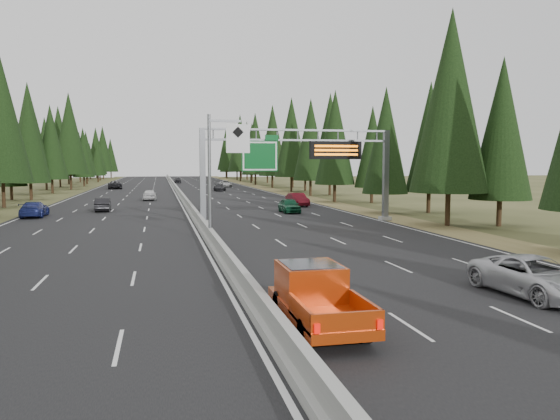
# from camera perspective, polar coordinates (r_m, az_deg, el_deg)

# --- Properties ---
(road) EXTENTS (32.00, 260.00, 0.08)m
(road) POSITION_cam_1_polar(r_m,az_deg,el_deg) (89.64, -10.50, 1.60)
(road) COLOR black
(road) RESTS_ON ground
(shoulder_right) EXTENTS (3.60, 260.00, 0.06)m
(shoulder_right) POSITION_cam_1_polar(r_m,az_deg,el_deg) (91.99, 0.65, 1.76)
(shoulder_right) COLOR olive
(shoulder_right) RESTS_ON ground
(shoulder_left) EXTENTS (3.60, 260.00, 0.06)m
(shoulder_left) POSITION_cam_1_polar(r_m,az_deg,el_deg) (90.78, -21.80, 1.37)
(shoulder_left) COLOR #3B411E
(shoulder_left) RESTS_ON ground
(median_barrier) EXTENTS (0.70, 260.00, 0.85)m
(median_barrier) POSITION_cam_1_polar(r_m,az_deg,el_deg) (89.62, -10.51, 1.84)
(median_barrier) COLOR gray
(median_barrier) RESTS_ON road
(sign_gantry) EXTENTS (16.75, 0.98, 7.80)m
(sign_gantry) POSITION_cam_1_polar(r_m,az_deg,el_deg) (45.93, 2.67, 5.19)
(sign_gantry) COLOR slate
(sign_gantry) RESTS_ON road
(hov_sign_pole) EXTENTS (2.80, 0.50, 8.00)m
(hov_sign_pole) POSITION_cam_1_polar(r_m,az_deg,el_deg) (34.61, -6.42, 4.37)
(hov_sign_pole) COLOR slate
(hov_sign_pole) RESTS_ON road
(tree_row_right) EXTENTS (12.03, 240.00, 18.92)m
(tree_row_right) POSITION_cam_1_polar(r_m,az_deg,el_deg) (90.42, 3.53, 7.67)
(tree_row_right) COLOR black
(tree_row_right) RESTS_ON ground
(tree_row_left) EXTENTS (11.57, 242.71, 18.86)m
(tree_row_left) POSITION_cam_1_polar(r_m,az_deg,el_deg) (78.18, -26.66, 7.62)
(tree_row_left) COLOR black
(tree_row_left) RESTS_ON ground
(silver_minivan) EXTENTS (2.87, 5.48, 1.47)m
(silver_minivan) POSITION_cam_1_polar(r_m,az_deg,el_deg) (22.48, 25.02, -6.32)
(silver_minivan) COLOR #B9B9BE
(silver_minivan) RESTS_ON road
(red_pickup) EXTENTS (1.96, 5.50, 1.79)m
(red_pickup) POSITION_cam_1_polar(r_m,az_deg,el_deg) (17.00, 3.56, -8.49)
(red_pickup) COLOR black
(red_pickup) RESTS_ON road
(car_ahead_green) EXTENTS (1.75, 4.25, 1.44)m
(car_ahead_green) POSITION_cam_1_polar(r_m,az_deg,el_deg) (55.05, 0.98, 0.48)
(car_ahead_green) COLOR #125030
(car_ahead_green) RESTS_ON road
(car_ahead_dkred) EXTENTS (1.90, 4.71, 1.52)m
(car_ahead_dkred) POSITION_cam_1_polar(r_m,az_deg,el_deg) (63.56, 1.83, 1.10)
(car_ahead_dkred) COLOR #5B0D16
(car_ahead_dkred) RESTS_ON road
(car_ahead_dkgrey) EXTENTS (1.92, 4.49, 1.29)m
(car_ahead_dkgrey) POSITION_cam_1_polar(r_m,az_deg,el_deg) (99.36, -6.34, 2.36)
(car_ahead_dkgrey) COLOR black
(car_ahead_dkgrey) RESTS_ON road
(car_ahead_white) EXTENTS (2.43, 5.01, 1.38)m
(car_ahead_white) POSITION_cam_1_polar(r_m,az_deg,el_deg) (116.56, -5.72, 2.75)
(car_ahead_white) COLOR #B7B7B7
(car_ahead_white) RESTS_ON road
(car_ahead_far) EXTENTS (1.85, 4.32, 1.45)m
(car_ahead_far) POSITION_cam_1_polar(r_m,az_deg,el_deg) (142.22, -10.65, 3.08)
(car_ahead_far) COLOR black
(car_ahead_far) RESTS_ON road
(car_onc_near) EXTENTS (1.66, 4.30, 1.40)m
(car_onc_near) POSITION_cam_1_polar(r_m,az_deg,el_deg) (59.65, -18.03, 0.56)
(car_onc_near) COLOR black
(car_onc_near) RESTS_ON road
(car_onc_blue) EXTENTS (2.16, 5.04, 1.45)m
(car_onc_blue) POSITION_cam_1_polar(r_m,az_deg,el_deg) (55.31, -24.29, 0.07)
(car_onc_blue) COLOR navy
(car_onc_blue) RESTS_ON road
(car_onc_white) EXTENTS (1.87, 4.35, 1.47)m
(car_onc_white) POSITION_cam_1_polar(r_m,az_deg,el_deg) (75.86, -13.46, 1.56)
(car_onc_white) COLOR silver
(car_onc_white) RESTS_ON road
(car_onc_far) EXTENTS (3.04, 5.89, 1.59)m
(car_onc_far) POSITION_cam_1_polar(r_m,az_deg,el_deg) (112.17, -16.85, 2.54)
(car_onc_far) COLOR black
(car_onc_far) RESTS_ON road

